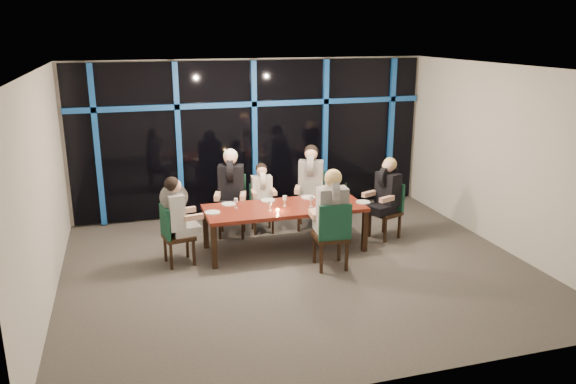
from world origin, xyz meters
The scene contains 29 objects.
room centered at (0.00, 0.00, 2.02)m, with size 7.04×7.00×3.02m.
window_wall centered at (0.01, 2.93, 1.55)m, with size 6.86×0.43×2.94m.
dining_table centered at (0.00, 0.80, 0.68)m, with size 2.60×1.00×0.75m.
chair_far_left centered at (-0.68, 1.79, 0.59)m, with size 0.60×0.60×1.06m.
chair_far_mid centered at (-0.14, 1.82, 0.48)m, with size 0.42×0.42×0.86m.
chair_far_right centered at (0.78, 1.76, 0.59)m, with size 0.64×0.64×1.05m.
chair_end_left centered at (-1.82, 0.69, 0.53)m, with size 0.51×0.51×0.96m.
chair_end_right centered at (1.92, 0.87, 0.54)m, with size 0.59×0.59×0.98m.
chair_near_mid centered at (0.47, -0.18, 0.60)m, with size 0.53×0.53×1.07m.
diner_far_left centered at (-0.71, 1.71, 1.01)m, with size 0.61×0.72×1.03m.
diner_far_mid centered at (-0.14, 1.75, 0.82)m, with size 0.44×0.55×0.84m.
diner_far_right centered at (0.75, 1.68, 1.00)m, with size 0.65×0.72×1.03m.
diner_end_left centered at (-1.74, 0.71, 0.92)m, with size 0.63×0.52×0.93m.
diner_end_right centered at (1.84, 0.84, 0.93)m, with size 0.67×0.60×0.95m.
diner_near_mid centered at (0.47, -0.09, 1.02)m, with size 0.55×0.68×1.04m.
plate_far_left centered at (-0.86, 1.16, 0.76)m, with size 0.24×0.24×0.01m, color white.
plate_far_mid centered at (-0.18, 1.18, 0.76)m, with size 0.24×0.24×0.01m, color white.
plate_far_right centered at (0.53, 1.16, 0.76)m, with size 0.24×0.24×0.01m, color white.
plate_end_left centered at (-1.18, 0.80, 0.76)m, with size 0.24×0.24×0.01m, color white.
plate_end_right centered at (1.28, 0.64, 0.76)m, with size 0.24×0.24×0.01m, color white.
plate_near_mid centered at (0.52, 0.47, 0.76)m, with size 0.24×0.24×0.01m, color white.
wine_bottle centered at (1.01, 0.65, 0.89)m, with size 0.08×0.08×0.36m.
water_pitcher centered at (0.72, 0.62, 0.85)m, with size 0.12×0.11×0.19m.
tea_light centered at (-0.17, 0.60, 0.77)m, with size 0.05×0.05×0.03m, color #FFAA4C.
wine_glass_a centered at (-0.28, 0.65, 0.87)m, with size 0.06×0.06×0.16m.
wine_glass_b centered at (0.01, 0.82, 0.88)m, with size 0.07×0.07×0.17m.
wine_glass_c centered at (0.41, 0.66, 0.89)m, with size 0.07×0.07×0.19m.
wine_glass_d centered at (-0.77, 0.94, 0.87)m, with size 0.06×0.06×0.16m.
wine_glass_e centered at (0.82, 0.87, 0.88)m, with size 0.07×0.07×0.18m.
Camera 1 is at (-2.41, -7.57, 3.52)m, focal length 35.00 mm.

